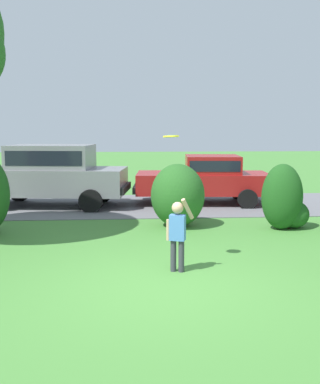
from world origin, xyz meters
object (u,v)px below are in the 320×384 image
at_px(parked_sedan, 205,178).
at_px(frisbee, 171,136).
at_px(parked_suv, 52,172).
at_px(child_thrower, 178,231).

height_order(parked_sedan, frisbee, frisbee).
xyz_separation_m(parked_sedan, frisbee, (-1.74, -6.63, 1.45)).
height_order(parked_suv, child_thrower, parked_suv).
bearing_deg(child_thrower, parked_sedan, 76.64).
relative_size(parked_sedan, child_thrower, 3.53).
bearing_deg(parked_sedan, child_thrower, -103.36).
relative_size(parked_sedan, parked_suv, 0.93).
relative_size(parked_suv, frisbee, 17.38).
relative_size(parked_suv, child_thrower, 3.80).
distance_m(parked_sedan, parked_suv, 4.85).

